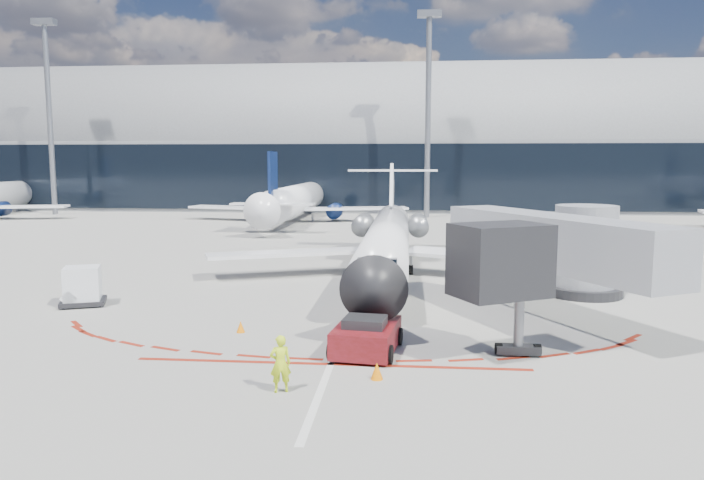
# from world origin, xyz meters

# --- Properties ---
(ground) EXTENTS (260.00, 260.00, 0.00)m
(ground) POSITION_xyz_m (0.00, 0.00, 0.00)
(ground) COLOR gray
(ground) RESTS_ON ground
(apron_centerline) EXTENTS (0.25, 40.00, 0.01)m
(apron_centerline) POSITION_xyz_m (0.00, 2.00, 0.01)
(apron_centerline) COLOR silver
(apron_centerline) RESTS_ON ground
(apron_stop_bar) EXTENTS (14.00, 0.25, 0.01)m
(apron_stop_bar) POSITION_xyz_m (0.00, -11.50, 0.01)
(apron_stop_bar) COLOR maroon
(apron_stop_bar) RESTS_ON ground
(terminal_building) EXTENTS (150.00, 24.15, 24.00)m
(terminal_building) POSITION_xyz_m (0.00, 64.97, 8.52)
(terminal_building) COLOR gray
(terminal_building) RESTS_ON ground
(jet_bridge) EXTENTS (10.03, 15.20, 4.90)m
(jet_bridge) POSITION_xyz_m (9.79, -3.01, 3.01)
(jet_bridge) COLOR #97999F
(jet_bridge) RESTS_ON ground
(light_mast_west) EXTENTS (0.70, 0.70, 25.00)m
(light_mast_west) POSITION_xyz_m (-45.00, 48.00, 12.50)
(light_mast_west) COLOR gray
(light_mast_west) RESTS_ON ground
(light_mast_centre) EXTENTS (0.70, 0.70, 25.00)m
(light_mast_centre) POSITION_xyz_m (5.00, 48.00, 12.50)
(light_mast_centre) COLOR gray
(light_mast_centre) RESTS_ON ground
(regional_jet) EXTENTS (22.56, 27.83, 6.97)m
(regional_jet) POSITION_xyz_m (1.39, 5.18, 2.33)
(regional_jet) COLOR white
(regional_jet) RESTS_ON ground
(pushback_tug) EXTENTS (2.70, 5.54, 1.41)m
(pushback_tug) POSITION_xyz_m (1.16, -9.98, 0.62)
(pushback_tug) COLOR #500C0B
(pushback_tug) RESTS_ON ground
(ramp_worker) EXTENTS (0.76, 0.62, 1.81)m
(ramp_worker) POSITION_xyz_m (-1.22, -14.28, 0.90)
(ramp_worker) COLOR #D3F619
(ramp_worker) RESTS_ON ground
(uld_container) EXTENTS (2.55, 2.38, 1.94)m
(uld_container) POSITION_xyz_m (-13.37, -3.53, 0.96)
(uld_container) COLOR black
(uld_container) RESTS_ON ground
(safety_cone_left) EXTENTS (0.35, 0.35, 0.49)m
(safety_cone_left) POSITION_xyz_m (-4.26, -7.72, 0.24)
(safety_cone_left) COLOR orange
(safety_cone_left) RESTS_ON ground
(safety_cone_right) EXTENTS (0.41, 0.41, 0.57)m
(safety_cone_right) POSITION_xyz_m (1.69, -12.88, 0.28)
(safety_cone_right) COLOR orange
(safety_cone_right) RESTS_ON ground
(bg_airliner_1) EXTENTS (31.20, 33.04, 10.09)m
(bg_airliner_1) POSITION_xyz_m (-10.73, 41.88, 5.05)
(bg_airliner_1) COLOR white
(bg_airliner_1) RESTS_ON ground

